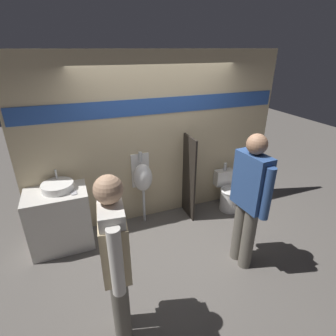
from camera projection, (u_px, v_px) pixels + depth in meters
name	position (u px, v px, depth m)	size (l,w,h in m)	color
ground_plane	(172.00, 231.00, 4.26)	(16.00, 16.00, 0.00)	#5B5651
display_wall	(158.00, 140.00, 4.20)	(4.20, 0.07, 2.70)	beige
sink_counter	(60.00, 219.00, 3.78)	(0.84, 0.57, 0.90)	silver
sink_basin	(58.00, 186.00, 3.64)	(0.43, 0.43, 0.24)	white
cell_phone	(74.00, 192.00, 3.58)	(0.07, 0.14, 0.01)	#B7B7BC
divider_near_counter	(189.00, 178.00, 4.40)	(0.03, 0.45, 1.44)	#28231E
urinal_near_counter	(143.00, 177.00, 4.18)	(0.31, 0.28, 1.23)	silver
toilet	(228.00, 194.00, 4.77)	(0.38, 0.54, 0.82)	white
person_in_vest	(115.00, 253.00, 2.32)	(0.28, 0.63, 1.82)	#666056
person_with_lanyard	(249.00, 198.00, 3.24)	(0.24, 0.64, 1.84)	#666056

